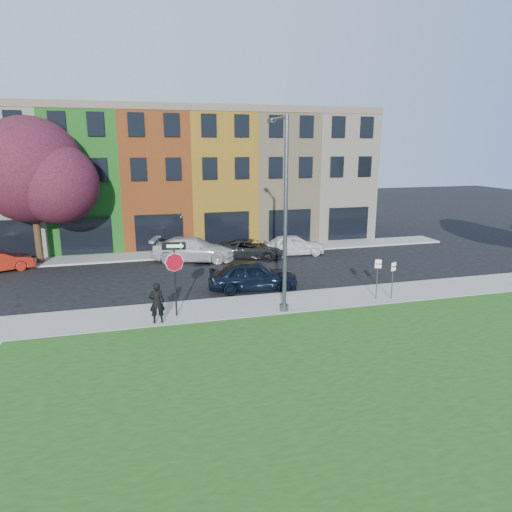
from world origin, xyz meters
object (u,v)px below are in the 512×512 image
object	(u,v)px
sedan_near	(253,275)
stop_sign	(175,264)
man	(157,303)
street_lamp	(284,216)

from	to	relation	value
sedan_near	stop_sign	bearing A→B (deg)	133.35
man	street_lamp	bearing A→B (deg)	-178.34
man	sedan_near	world-z (taller)	man
street_lamp	stop_sign	bearing A→B (deg)	173.88
sedan_near	street_lamp	world-z (taller)	street_lamp
man	stop_sign	bearing A→B (deg)	-144.25
man	street_lamp	distance (m)	6.73
man	street_lamp	xyz separation A→B (m)	(5.75, 0.20, 3.50)
stop_sign	man	bearing A→B (deg)	-132.91
stop_sign	street_lamp	xyz separation A→B (m)	(4.88, -0.44, 2.00)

